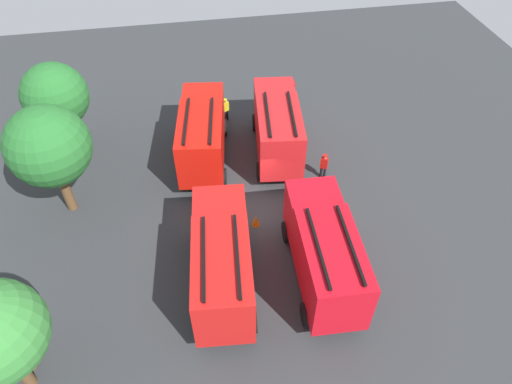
# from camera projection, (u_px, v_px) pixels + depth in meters

# --- Properties ---
(ground_plane) EXTENTS (49.73, 49.73, 0.00)m
(ground_plane) POSITION_uv_depth(u_px,v_px,m) (256.00, 210.00, 25.91)
(ground_plane) COLOR #2D3033
(fire_truck_0) EXTENTS (7.31, 3.03, 3.88)m
(fire_truck_0) POSITION_uv_depth(u_px,v_px,m) (324.00, 250.00, 21.16)
(fire_truck_0) COLOR red
(fire_truck_0) RESTS_ON ground
(fire_truck_1) EXTENTS (7.44, 3.46, 3.88)m
(fire_truck_1) POSITION_uv_depth(u_px,v_px,m) (277.00, 126.00, 27.90)
(fire_truck_1) COLOR red
(fire_truck_1) RESTS_ON ground
(fire_truck_2) EXTENTS (7.39, 3.29, 3.88)m
(fire_truck_2) POSITION_uv_depth(u_px,v_px,m) (222.00, 260.00, 20.77)
(fire_truck_2) COLOR red
(fire_truck_2) RESTS_ON ground
(fire_truck_3) EXTENTS (7.47, 3.55, 3.88)m
(fire_truck_3) POSITION_uv_depth(u_px,v_px,m) (202.00, 133.00, 27.44)
(fire_truck_3) COLOR red
(fire_truck_3) RESTS_ON ground
(firefighter_0) EXTENTS (0.41, 0.48, 1.74)m
(firefighter_0) POSITION_uv_depth(u_px,v_px,m) (324.00, 165.00, 27.12)
(firefighter_0) COLOR black
(firefighter_0) RESTS_ON ground
(firefighter_1) EXTENTS (0.41, 0.48, 1.63)m
(firefighter_1) POSITION_uv_depth(u_px,v_px,m) (226.00, 109.00, 31.38)
(firefighter_1) COLOR black
(firefighter_1) RESTS_ON ground
(firefighter_2) EXTENTS (0.38, 0.48, 1.70)m
(firefighter_2) POSITION_uv_depth(u_px,v_px,m) (292.00, 90.00, 32.98)
(firefighter_2) COLOR black
(firefighter_2) RESTS_ON ground
(tree_1) EXTENTS (2.94, 2.94, 4.56)m
(tree_1) POSITION_uv_depth(u_px,v_px,m) (5.00, 331.00, 17.29)
(tree_1) COLOR brown
(tree_1) RESTS_ON ground
(tree_2) EXTENTS (4.21, 4.21, 6.53)m
(tree_2) POSITION_uv_depth(u_px,v_px,m) (49.00, 147.00, 22.95)
(tree_2) COLOR brown
(tree_2) RESTS_ON ground
(tree_3) EXTENTS (3.85, 3.85, 5.96)m
(tree_3) POSITION_uv_depth(u_px,v_px,m) (55.00, 96.00, 26.88)
(tree_3) COLOR brown
(tree_3) RESTS_ON ground
(traffic_cone_0) EXTENTS (0.47, 0.47, 0.67)m
(traffic_cone_0) POSITION_uv_depth(u_px,v_px,m) (327.00, 195.00, 26.26)
(traffic_cone_0) COLOR #F2600C
(traffic_cone_0) RESTS_ON ground
(traffic_cone_1) EXTENTS (0.46, 0.46, 0.66)m
(traffic_cone_1) POSITION_uv_depth(u_px,v_px,m) (256.00, 221.00, 24.88)
(traffic_cone_1) COLOR #F2600C
(traffic_cone_1) RESTS_ON ground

